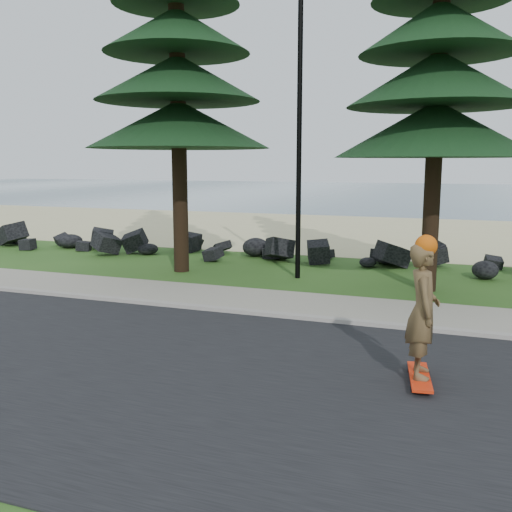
{
  "coord_description": "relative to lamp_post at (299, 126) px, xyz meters",
  "views": [
    {
      "loc": [
        4.23,
        -11.81,
        3.17
      ],
      "look_at": [
        -0.07,
        0.0,
        1.11
      ],
      "focal_mm": 40.0,
      "sensor_mm": 36.0,
      "label": 1
    }
  ],
  "objects": [
    {
      "name": "road",
      "position": [
        0.0,
        -7.7,
        -4.12
      ],
      "size": [
        160.0,
        7.0,
        0.02
      ],
      "primitive_type": "cube",
      "color": "black",
      "rests_on": "ground"
    },
    {
      "name": "ocean",
      "position": [
        0.0,
        47.8,
        -4.13
      ],
      "size": [
        160.0,
        58.0,
        0.01
      ],
      "primitive_type": "cube",
      "color": "#304D5C",
      "rests_on": "ground"
    },
    {
      "name": "skateboarder",
      "position": [
        3.78,
        -6.81,
        -3.05
      ],
      "size": [
        0.56,
        1.19,
        2.16
      ],
      "rotation": [
        0.0,
        0.0,
        1.72
      ],
      "color": "red",
      "rests_on": "ground"
    },
    {
      "name": "beach_sand",
      "position": [
        0.0,
        11.3,
        -4.13
      ],
      "size": [
        160.0,
        15.0,
        0.01
      ],
      "primitive_type": "cube",
      "color": "#C4B982",
      "rests_on": "ground"
    },
    {
      "name": "seawall_boulders",
      "position": [
        0.0,
        2.4,
        -4.13
      ],
      "size": [
        60.0,
        2.4,
        1.1
      ],
      "primitive_type": null,
      "color": "black",
      "rests_on": "ground"
    },
    {
      "name": "sidewalk",
      "position": [
        0.0,
        -3.0,
        -4.09
      ],
      "size": [
        160.0,
        2.0,
        0.08
      ],
      "primitive_type": "cube",
      "color": "gray",
      "rests_on": "ground"
    },
    {
      "name": "ground",
      "position": [
        0.0,
        -3.2,
        -4.13
      ],
      "size": [
        160.0,
        160.0,
        0.0
      ],
      "primitive_type": "plane",
      "color": "#274C17",
      "rests_on": "ground"
    },
    {
      "name": "kerb",
      "position": [
        0.0,
        -4.1,
        -4.08
      ],
      "size": [
        160.0,
        0.2,
        0.1
      ],
      "primitive_type": "cube",
      "color": "#9C948C",
      "rests_on": "ground"
    },
    {
      "name": "lamp_post",
      "position": [
        0.0,
        0.0,
        0.0
      ],
      "size": [
        0.25,
        0.14,
        8.14
      ],
      "color": "black",
      "rests_on": "ground"
    }
  ]
}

